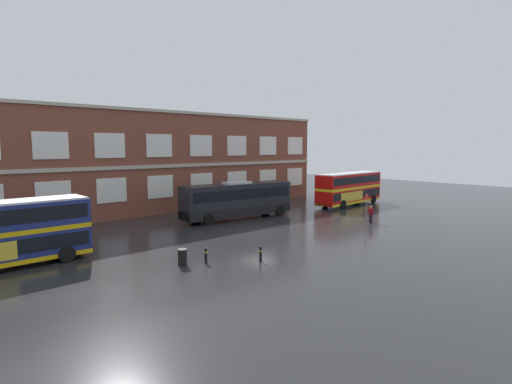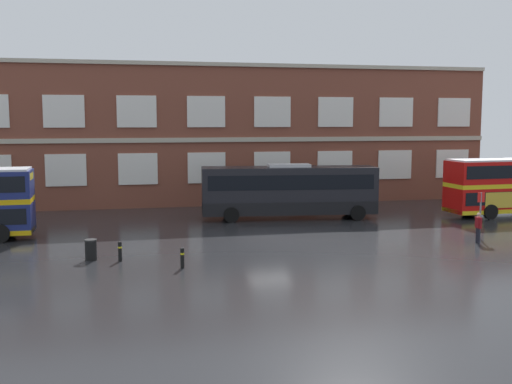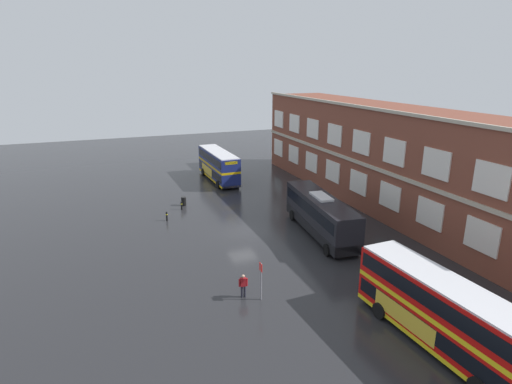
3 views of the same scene
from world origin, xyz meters
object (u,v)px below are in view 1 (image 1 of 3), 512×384
at_px(bus_stand_flag, 366,204).
at_px(safety_bollard_east, 261,254).
at_px(safety_bollard_west, 206,255).
at_px(double_decker_middle, 349,188).
at_px(waiting_passenger, 371,214).
at_px(touring_coach, 237,200).
at_px(station_litter_bin, 182,257).

relative_size(bus_stand_flag, safety_bollard_east, 2.84).
relative_size(bus_stand_flag, safety_bollard_west, 2.84).
bearing_deg(double_decker_middle, waiting_passenger, -135.31).
xyz_separation_m(waiting_passenger, bus_stand_flag, (0.74, 1.01, 0.70)).
bearing_deg(touring_coach, double_decker_middle, -6.47).
bearing_deg(station_litter_bin, double_decker_middle, 15.79).
relative_size(bus_stand_flag, station_litter_bin, 2.62).
bearing_deg(waiting_passenger, station_litter_bin, 179.41).
bearing_deg(station_litter_bin, safety_bollard_west, -20.73).
relative_size(double_decker_middle, safety_bollard_east, 11.69).
bearing_deg(bus_stand_flag, safety_bollard_west, -176.28).
bearing_deg(bus_stand_flag, station_litter_bin, -177.91).
xyz_separation_m(touring_coach, safety_bollard_west, (-11.48, -10.79, -1.42)).
distance_m(touring_coach, safety_bollard_west, 15.82).
height_order(bus_stand_flag, safety_bollard_east, bus_stand_flag).
bearing_deg(waiting_passenger, double_decker_middle, 44.69).
distance_m(bus_stand_flag, station_litter_bin, 21.70).
height_order(waiting_passenger, station_litter_bin, waiting_passenger).
xyz_separation_m(double_decker_middle, station_litter_bin, (-29.59, -8.37, -1.63)).
relative_size(safety_bollard_west, safety_bollard_east, 1.00).
xyz_separation_m(touring_coach, waiting_passenger, (8.04, -10.48, -0.98)).
relative_size(touring_coach, safety_bollard_east, 12.85).
bearing_deg(waiting_passenger, safety_bollard_east, -171.83).
bearing_deg(double_decker_middle, safety_bollard_west, -162.49).
height_order(touring_coach, waiting_passenger, touring_coach).
xyz_separation_m(double_decker_middle, safety_bollard_west, (-28.20, -8.90, -1.66)).
bearing_deg(bus_stand_flag, double_decker_middle, 43.66).
height_order(double_decker_middle, touring_coach, double_decker_middle).
distance_m(waiting_passenger, safety_bollard_west, 19.53).
distance_m(double_decker_middle, touring_coach, 16.83).
distance_m(waiting_passenger, bus_stand_flag, 1.43).
distance_m(touring_coach, safety_bollard_east, 15.59).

